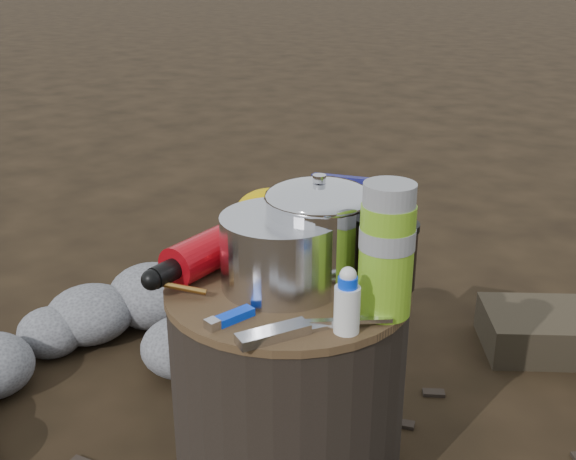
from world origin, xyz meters
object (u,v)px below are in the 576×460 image
Objects in this scene: fuel_bottle at (217,247)px; travel_mug at (394,256)px; camping_pot at (318,231)px; thermos at (387,251)px; stump at (288,382)px.

travel_mug reaches higher than fuel_bottle.
thermos is (0.15, -0.03, 0.02)m from camping_pot.
camping_pot is at bearing 16.67° from fuel_bottle.
camping_pot is 0.60× the size of fuel_bottle.
camping_pot reaches higher than travel_mug.
stump is at bearing 0.63° from fuel_bottle.
stump is 1.98× the size of thermos.
travel_mug is at bearing 26.47° from camping_pot.
travel_mug is at bearing 39.21° from stump.
thermos reaches higher than camping_pot.
camping_pot is at bearing -153.53° from travel_mug.
thermos is 1.84× the size of travel_mug.
travel_mug is (0.29, 0.13, 0.02)m from fuel_bottle.
fuel_bottle is 0.31m from travel_mug.
stump is 3.65× the size of travel_mug.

